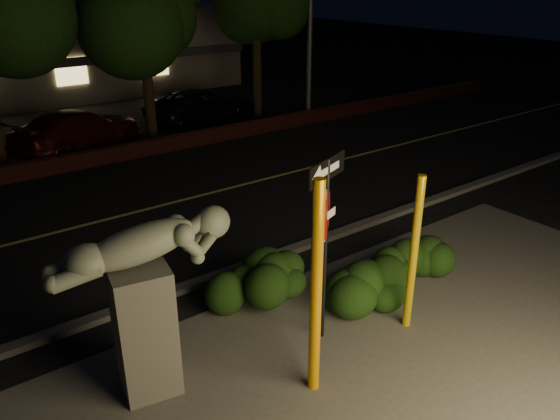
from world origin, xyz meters
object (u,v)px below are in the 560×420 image
(sculpture, at_px, (143,289))
(parked_car_darkred, at_px, (78,130))
(parked_car_dark, at_px, (202,105))
(signpost, at_px, (326,216))
(yellow_pole_right, at_px, (414,255))
(yellow_pole_left, at_px, (316,292))

(sculpture, distance_m, parked_car_darkred, 12.87)
(parked_car_dark, bearing_deg, signpost, 151.13)
(parked_car_darkred, relative_size, parked_car_dark, 1.02)
(signpost, height_order, parked_car_dark, signpost)
(signpost, bearing_deg, yellow_pole_right, -45.40)
(parked_car_darkred, height_order, parked_car_dark, parked_car_darkred)
(parked_car_darkred, bearing_deg, sculpture, 143.89)
(yellow_pole_left, bearing_deg, yellow_pole_right, 5.61)
(sculpture, distance_m, parked_car_dark, 15.83)
(signpost, distance_m, parked_car_dark, 15.15)
(signpost, relative_size, parked_car_darkred, 0.66)
(sculpture, bearing_deg, parked_car_darkred, 86.77)
(parked_car_darkred, xyz_separation_m, parked_car_dark, (5.34, 0.93, -0.05))
(yellow_pole_right, height_order, parked_car_darkred, yellow_pole_right)
(sculpture, bearing_deg, parked_car_dark, 68.40)
(yellow_pole_left, bearing_deg, parked_car_dark, 66.49)
(signpost, bearing_deg, parked_car_darkred, 68.17)
(yellow_pole_left, distance_m, signpost, 1.38)
(yellow_pole_left, distance_m, parked_car_dark, 16.24)
(parked_car_darkred, distance_m, parked_car_dark, 5.43)
(yellow_pole_right, height_order, sculpture, yellow_pole_right)
(signpost, bearing_deg, yellow_pole_left, -157.44)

